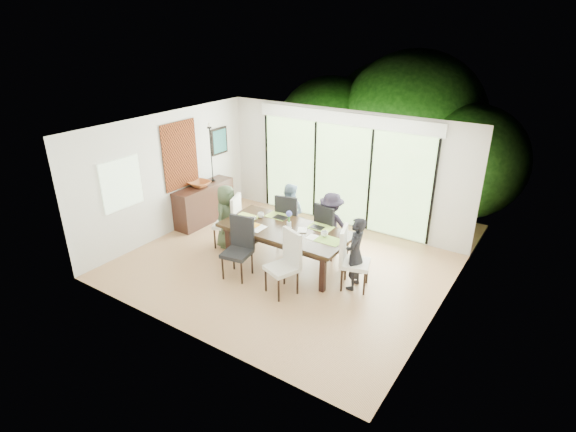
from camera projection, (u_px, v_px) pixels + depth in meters
The scene contains 62 objects.
floor at pixel (281, 267), 8.84m from camera, with size 6.00×5.00×0.01m, color brown.
ceiling at pixel (280, 131), 7.75m from camera, with size 6.00×5.00×0.01m, color white.
wall_back at pixel (343, 169), 10.21m from camera, with size 6.00×0.02×2.70m, color beige.
wall_front at pixel (181, 258), 6.38m from camera, with size 6.00×0.02×2.70m, color silver.
wall_left at pixel (167, 175), 9.82m from camera, with size 0.02×5.00×2.70m, color white.
wall_right at pixel (445, 244), 6.77m from camera, with size 0.02×5.00×2.70m, color white.
glass_doors at pixel (342, 175), 10.24m from camera, with size 4.20×0.02×2.30m, color #598C3F.
blinds_header at pixel (344, 119), 9.71m from camera, with size 4.40×0.06×0.28m, color white.
mullion_a at pixel (267, 161), 11.30m from camera, with size 0.05×0.04×2.30m, color black.
mullion_b at pixel (315, 170), 10.59m from camera, with size 0.05×0.04×2.30m, color black.
mullion_c at pixel (370, 181), 9.88m from camera, with size 0.05×0.04×2.30m, color black.
mullion_d at pixel (433, 194), 9.17m from camera, with size 0.05×0.04×2.30m, color black.
side_window at pixel (122, 184), 8.82m from camera, with size 0.02×0.90×1.00m, color #8CAD7F.
deck at pixel (356, 212), 11.45m from camera, with size 6.00×1.80×0.10m, color brown.
rail_top at pixel (371, 182), 11.82m from camera, with size 6.00×0.08×0.06m, color #513B22.
foliage_left at pixel (330, 132), 13.14m from camera, with size 3.20×3.20×3.20m, color #14380F.
foliage_mid at pixel (411, 125), 12.34m from camera, with size 4.00×4.00×4.00m, color #14380F.
foliage_right at pixel (469, 162), 11.04m from camera, with size 2.80×2.80×2.80m, color #14380F.
foliage_far at pixel (386, 123), 13.46m from camera, with size 3.60×3.60×3.60m, color #14380F.
table_top at pixel (285, 230), 8.62m from camera, with size 2.54×1.16×0.06m, color black.
table_apron at pixel (285, 234), 8.66m from camera, with size 2.33×0.95×0.11m, color black.
table_leg_fl at pixel (229, 242), 8.99m from camera, with size 0.10×0.10×0.73m, color black.
table_leg_fr at pixel (323, 273), 7.90m from camera, with size 0.10×0.10×0.73m, color black.
table_leg_bl at pixel (255, 227), 9.65m from camera, with size 0.10×0.10×0.73m, color black.
table_leg_br at pixel (345, 254), 8.56m from camera, with size 0.10×0.10×0.73m, color black.
chair_left_end at pixel (226, 221), 9.45m from camera, with size 0.49×0.49×1.16m, color silver, non-canonical shape.
chair_right_end at pixel (356, 259), 7.93m from camera, with size 0.49×0.49×1.16m, color white, non-canonical shape.
chair_far_left at pixel (290, 218), 9.57m from camera, with size 0.49×0.49×1.16m, color black, non-canonical shape.
chair_far_right at pixel (331, 229), 9.06m from camera, with size 0.49×0.49×1.16m, color black, non-canonical shape.
chair_near_left at pixel (237, 249), 8.28m from camera, with size 0.49×0.49×1.16m, color black, non-canonical shape.
chair_near_right at pixel (281, 264), 7.77m from camera, with size 0.49×0.49×1.16m, color beige, non-canonical shape.
person_left_end at pixel (227, 216), 9.40m from camera, with size 0.64×0.40×1.36m, color #38462E.
person_right_end at pixel (355, 254), 7.90m from camera, with size 0.64×0.40×1.36m, color black.
person_far_left at pixel (289, 214), 9.51m from camera, with size 0.64×0.40×1.36m, color #7996AE.
person_far_right at pixel (331, 225), 9.01m from camera, with size 0.64×0.40×1.36m, color black.
placemat_left at pixel (246, 217), 9.08m from camera, with size 0.47×0.34×0.01m, color #9DAF3E.
placemat_right at pixel (329, 240), 8.12m from camera, with size 0.47×0.34×0.01m, color olive.
placemat_far_l at pixel (278, 216), 9.14m from camera, with size 0.47×0.34×0.01m, color #91B440.
placemat_far_r at pixel (321, 227), 8.63m from camera, with size 0.47×0.34×0.01m, color #9BC646.
placemat_paper at pixel (253, 227), 8.65m from camera, with size 0.47×0.34×0.01m, color white.
tablet_far_l at pixel (281, 217), 9.04m from camera, with size 0.28×0.19×0.01m, color black.
tablet_far_r at pixel (317, 227), 8.62m from camera, with size 0.25×0.18×0.01m, color black.
papers at pixel (316, 238), 8.21m from camera, with size 0.32×0.23×0.00m, color white.
platter_base at pixel (253, 226), 8.65m from camera, with size 0.28×0.28×0.03m, color white.
platter_snacks at pixel (253, 225), 8.64m from camera, with size 0.21×0.21×0.01m, color orange.
vase at pixel (289, 225), 8.59m from camera, with size 0.08×0.08×0.13m, color silver.
hyacinth_stems at pixel (289, 219), 8.54m from camera, with size 0.04×0.04×0.17m, color #337226.
hyacinth_blooms at pixel (289, 214), 8.50m from camera, with size 0.12×0.12×0.12m, color #5359CF.
laptop at pixel (247, 219), 8.95m from camera, with size 0.35×0.22×0.03m, color silver.
cup_a at pixel (261, 215), 9.05m from camera, with size 0.13×0.13×0.10m, color white.
cup_b at pixel (289, 230), 8.43m from camera, with size 0.11×0.11×0.10m, color white.
cup_c at pixel (324, 234), 8.26m from camera, with size 0.13×0.13×0.10m, color white.
book at pixel (298, 230), 8.51m from camera, with size 0.17×0.24×0.02m, color white.
sideboard at pixel (204, 203), 10.67m from camera, with size 0.46×1.63×0.91m, color black.
bowl at pixel (200, 184), 10.39m from camera, with size 0.48×0.48×0.12m, color brown.
candlestick_base at pixel (213, 180), 10.75m from camera, with size 0.10×0.10×0.04m, color black.
candlestick_shaft at pixel (211, 154), 10.49m from camera, with size 0.02×0.02×1.27m, color black.
candlestick_pan at pixel (209, 128), 10.24m from camera, with size 0.10×0.10×0.03m, color black.
candle at pixel (209, 125), 10.21m from camera, with size 0.04×0.04×0.10m, color silver.
tapestry at pixel (180, 155), 9.96m from camera, with size 0.02×1.00×1.50m, color maroon.
art_frame at pixel (219, 141), 10.93m from camera, with size 0.03×0.55×0.65m, color black.
art_canvas at pixel (220, 141), 10.92m from camera, with size 0.01×0.45×0.55m, color #195253.
Camera 1 is at (4.36, -6.34, 4.46)m, focal length 28.00 mm.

